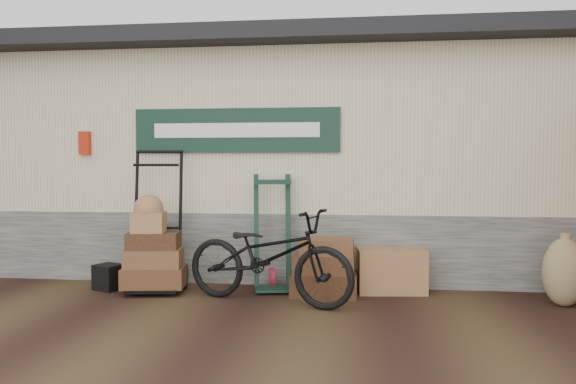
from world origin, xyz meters
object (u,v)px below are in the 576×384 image
at_px(wicker_hamper, 391,270).
at_px(black_trunk, 109,277).
at_px(green_barrow, 273,233).
at_px(suitcase_stack, 324,266).
at_px(porter_trolley, 157,219).
at_px(bicycle, 269,251).

distance_m(wicker_hamper, black_trunk, 3.42).
xyz_separation_m(green_barrow, wicker_hamper, (1.42, 0.10, -0.44)).
height_order(suitcase_stack, black_trunk, suitcase_stack).
bearing_deg(green_barrow, suitcase_stack, -28.37).
distance_m(green_barrow, black_trunk, 2.07).
xyz_separation_m(green_barrow, suitcase_stack, (0.64, -0.19, -0.36)).
xyz_separation_m(porter_trolley, suitcase_stack, (2.03, -0.04, -0.53)).
xyz_separation_m(wicker_hamper, bicycle, (-1.36, -0.74, 0.32)).
bearing_deg(wicker_hamper, porter_trolley, -174.94).
distance_m(suitcase_stack, bicycle, 0.77).
height_order(green_barrow, black_trunk, green_barrow).
bearing_deg(suitcase_stack, wicker_hamper, 20.40).
xyz_separation_m(suitcase_stack, bicycle, (-0.58, -0.45, 0.24)).
xyz_separation_m(porter_trolley, wicker_hamper, (2.81, 0.25, -0.61)).
bearing_deg(wicker_hamper, green_barrow, -175.95).
xyz_separation_m(porter_trolley, bicycle, (1.45, -0.49, -0.29)).
bearing_deg(black_trunk, wicker_hamper, 5.54).
relative_size(porter_trolley, bicycle, 0.87).
distance_m(porter_trolley, suitcase_stack, 2.10).
height_order(porter_trolley, suitcase_stack, porter_trolley).
relative_size(porter_trolley, wicker_hamper, 2.18).
bearing_deg(suitcase_stack, green_barrow, 163.35).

